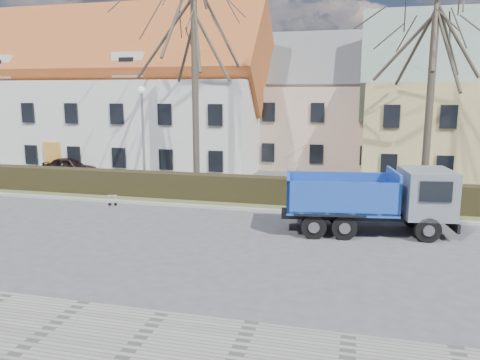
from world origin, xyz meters
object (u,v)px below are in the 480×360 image
(parked_car_a, at_px, (71,167))
(dump_truck, at_px, (362,200))
(streetlight, at_px, (143,140))
(cart_frame, at_px, (109,200))

(parked_car_a, bearing_deg, dump_truck, -114.27)
(dump_truck, relative_size, parked_car_a, 1.78)
(streetlight, xyz_separation_m, parked_car_a, (-7.11, 3.79, -2.28))
(dump_truck, xyz_separation_m, parked_car_a, (-18.51, 8.50, -0.69))
(dump_truck, distance_m, parked_car_a, 20.38)
(streetlight, height_order, cart_frame, streetlight)
(dump_truck, distance_m, cart_frame, 11.97)
(cart_frame, bearing_deg, streetlight, 82.20)
(cart_frame, distance_m, parked_car_a, 9.64)
(dump_truck, distance_m, streetlight, 12.43)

